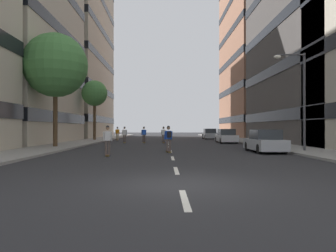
{
  "coord_description": "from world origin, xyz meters",
  "views": [
    {
      "loc": [
        -0.48,
        -9.35,
        1.64
      ],
      "look_at": [
        0.0,
        27.54,
        1.85
      ],
      "focal_mm": 34.54,
      "sensor_mm": 36.0,
      "label": 1
    }
  ],
  "objects_px": {
    "street_tree_mid": "(95,94)",
    "skater_4": "(108,139)",
    "parked_car_far": "(226,136)",
    "streetlamp_right": "(299,91)",
    "skater_3": "(117,133)",
    "skater_5": "(164,134)",
    "skater_1": "(125,134)",
    "parked_car_mid": "(265,142)",
    "parked_car_near": "(210,134)",
    "skater_0": "(144,134)",
    "skater_2": "(169,137)",
    "street_tree_near": "(55,65)"
  },
  "relations": [
    {
      "from": "street_tree_mid",
      "to": "skater_3",
      "type": "bearing_deg",
      "value": 32.46
    },
    {
      "from": "skater_3",
      "to": "skater_5",
      "type": "relative_size",
      "value": 1.0
    },
    {
      "from": "parked_car_near",
      "to": "skater_4",
      "type": "xyz_separation_m",
      "value": [
        -10.02,
        -28.73,
        0.29
      ]
    },
    {
      "from": "parked_car_near",
      "to": "parked_car_far",
      "type": "relative_size",
      "value": 1.0
    },
    {
      "from": "skater_0",
      "to": "skater_2",
      "type": "height_order",
      "value": "same"
    },
    {
      "from": "skater_2",
      "to": "skater_5",
      "type": "relative_size",
      "value": 1.0
    },
    {
      "from": "streetlamp_right",
      "to": "skater_5",
      "type": "distance_m",
      "value": 16.75
    },
    {
      "from": "parked_car_far",
      "to": "streetlamp_right",
      "type": "bearing_deg",
      "value": -80.37
    },
    {
      "from": "street_tree_near",
      "to": "skater_5",
      "type": "height_order",
      "value": "street_tree_near"
    },
    {
      "from": "skater_1",
      "to": "parked_car_mid",
      "type": "bearing_deg",
      "value": -50.55
    },
    {
      "from": "parked_car_near",
      "to": "skater_2",
      "type": "bearing_deg",
      "value": -103.88
    },
    {
      "from": "skater_1",
      "to": "skater_4",
      "type": "distance_m",
      "value": 16.21
    },
    {
      "from": "parked_car_mid",
      "to": "skater_0",
      "type": "relative_size",
      "value": 2.47
    },
    {
      "from": "street_tree_mid",
      "to": "skater_3",
      "type": "relative_size",
      "value": 4.23
    },
    {
      "from": "skater_3",
      "to": "skater_2",
      "type": "bearing_deg",
      "value": -73.23
    },
    {
      "from": "parked_car_mid",
      "to": "streetlamp_right",
      "type": "height_order",
      "value": "streetlamp_right"
    },
    {
      "from": "skater_3",
      "to": "skater_5",
      "type": "bearing_deg",
      "value": -51.26
    },
    {
      "from": "skater_0",
      "to": "skater_3",
      "type": "xyz_separation_m",
      "value": [
        -3.99,
        7.79,
        0.0
      ]
    },
    {
      "from": "streetlamp_right",
      "to": "skater_2",
      "type": "relative_size",
      "value": 3.65
    },
    {
      "from": "street_tree_near",
      "to": "street_tree_mid",
      "type": "distance_m",
      "value": 14.82
    },
    {
      "from": "parked_car_near",
      "to": "skater_5",
      "type": "bearing_deg",
      "value": -119.01
    },
    {
      "from": "street_tree_near",
      "to": "skater_4",
      "type": "relative_size",
      "value": 5.16
    },
    {
      "from": "parked_car_near",
      "to": "skater_1",
      "type": "relative_size",
      "value": 2.47
    },
    {
      "from": "skater_1",
      "to": "skater_0",
      "type": "bearing_deg",
      "value": 3.72
    },
    {
      "from": "street_tree_near",
      "to": "skater_3",
      "type": "bearing_deg",
      "value": 80.82
    },
    {
      "from": "street_tree_near",
      "to": "street_tree_mid",
      "type": "relative_size",
      "value": 1.22
    },
    {
      "from": "parked_car_far",
      "to": "skater_1",
      "type": "relative_size",
      "value": 2.47
    },
    {
      "from": "parked_car_near",
      "to": "street_tree_near",
      "type": "distance_m",
      "value": 26.93
    },
    {
      "from": "parked_car_near",
      "to": "skater_5",
      "type": "distance_m",
      "value": 14.02
    },
    {
      "from": "streetlamp_right",
      "to": "skater_3",
      "type": "distance_m",
      "value": 26.39
    },
    {
      "from": "streetlamp_right",
      "to": "skater_1",
      "type": "xyz_separation_m",
      "value": [
        -13.29,
        13.43,
        -3.15
      ]
    },
    {
      "from": "skater_3",
      "to": "skater_4",
      "type": "height_order",
      "value": "same"
    },
    {
      "from": "street_tree_mid",
      "to": "skater_4",
      "type": "bearing_deg",
      "value": -76.06
    },
    {
      "from": "skater_1",
      "to": "streetlamp_right",
      "type": "bearing_deg",
      "value": -45.3
    },
    {
      "from": "parked_car_far",
      "to": "skater_3",
      "type": "xyz_separation_m",
      "value": [
        -12.91,
        7.92,
        0.29
      ]
    },
    {
      "from": "parked_car_far",
      "to": "skater_2",
      "type": "xyz_separation_m",
      "value": [
        -6.45,
        -13.54,
        0.32
      ]
    },
    {
      "from": "parked_car_far",
      "to": "skater_3",
      "type": "height_order",
      "value": "skater_3"
    },
    {
      "from": "parked_car_mid",
      "to": "street_tree_mid",
      "type": "distance_m",
      "value": 25.59
    },
    {
      "from": "parked_car_far",
      "to": "skater_5",
      "type": "bearing_deg",
      "value": 177.49
    },
    {
      "from": "parked_car_near",
      "to": "skater_3",
      "type": "distance_m",
      "value": 13.72
    },
    {
      "from": "skater_5",
      "to": "street_tree_near",
      "type": "bearing_deg",
      "value": -134.72
    },
    {
      "from": "streetlamp_right",
      "to": "skater_4",
      "type": "relative_size",
      "value": 3.65
    },
    {
      "from": "street_tree_near",
      "to": "skater_3",
      "type": "xyz_separation_m",
      "value": [
        2.67,
        16.5,
        -5.72
      ]
    },
    {
      "from": "parked_car_mid",
      "to": "skater_3",
      "type": "bearing_deg",
      "value": 121.23
    },
    {
      "from": "parked_car_near",
      "to": "skater_3",
      "type": "height_order",
      "value": "skater_3"
    },
    {
      "from": "street_tree_mid",
      "to": "skater_0",
      "type": "distance_m",
      "value": 10.32
    },
    {
      "from": "parked_car_near",
      "to": "parked_car_far",
      "type": "height_order",
      "value": "same"
    },
    {
      "from": "skater_1",
      "to": "skater_3",
      "type": "xyz_separation_m",
      "value": [
        -1.91,
        7.93,
        0.0
      ]
    },
    {
      "from": "skater_3",
      "to": "skater_5",
      "type": "xyz_separation_m",
      "value": [
        6.12,
        -7.63,
        0.0
      ]
    },
    {
      "from": "streetlamp_right",
      "to": "skater_4",
      "type": "height_order",
      "value": "streetlamp_right"
    }
  ]
}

